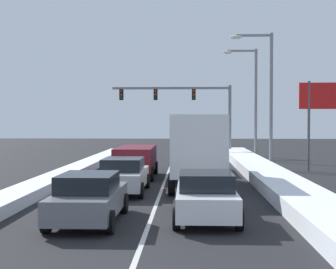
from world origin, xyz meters
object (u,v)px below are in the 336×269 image
object	(u,v)px
sedan_silver_center_lane_second	(123,175)
street_lamp_right_mid	(251,94)
sedan_white_right_lane_nearest	(206,196)
suv_maroon_center_lane_third	(136,159)
roadside_sign_right	(326,105)
sedan_gray_center_lane_nearest	(89,198)
street_lamp_right_near	(266,88)
box_truck_right_lane_second	(198,147)
traffic_light_gantry	(188,102)
suv_navy_right_lane_third	(194,154)

from	to	relation	value
sedan_silver_center_lane_second	street_lamp_right_mid	xyz separation A→B (m)	(7.69, 17.81, 4.37)
sedan_white_right_lane_nearest	street_lamp_right_mid	world-z (taller)	street_lamp_right_mid
suv_maroon_center_lane_third	roadside_sign_right	distance (m)	12.16
sedan_gray_center_lane_nearest	sedan_silver_center_lane_second	world-z (taller)	same
sedan_gray_center_lane_nearest	sedan_silver_center_lane_second	size ratio (longest dim) A/B	1.00
street_lamp_right_near	street_lamp_right_mid	world-z (taller)	street_lamp_right_mid
box_truck_right_lane_second	suv_maroon_center_lane_third	distance (m)	5.18
street_lamp_right_mid	traffic_light_gantry	bearing A→B (deg)	132.01
suv_navy_right_lane_third	street_lamp_right_mid	size ratio (longest dim) A/B	0.57
box_truck_right_lane_second	suv_maroon_center_lane_third	bearing A→B (deg)	129.94
suv_navy_right_lane_third	sedan_gray_center_lane_nearest	xyz separation A→B (m)	(-3.43, -15.56, -0.25)
sedan_gray_center_lane_nearest	suv_maroon_center_lane_third	world-z (taller)	suv_maroon_center_lane_third
sedan_gray_center_lane_nearest	street_lamp_right_near	bearing A→B (deg)	64.55
box_truck_right_lane_second	sedan_silver_center_lane_second	distance (m)	3.89
sedan_silver_center_lane_second	suv_navy_right_lane_third	bearing A→B (deg)	71.40
roadside_sign_right	box_truck_right_lane_second	bearing A→B (deg)	-136.16
traffic_light_gantry	roadside_sign_right	xyz separation A→B (m)	(8.36, -13.81, -0.71)
suv_navy_right_lane_third	traffic_light_gantry	distance (m)	14.38
street_lamp_right_mid	roadside_sign_right	bearing A→B (deg)	-67.61
suv_maroon_center_lane_third	traffic_light_gantry	xyz separation A→B (m)	(2.83, 17.49, 3.71)
sedan_white_right_lane_nearest	suv_navy_right_lane_third	xyz separation A→B (m)	(-0.18, 15.01, 0.25)
suv_maroon_center_lane_third	roadside_sign_right	world-z (taller)	roadside_sign_right
street_lamp_right_near	sedan_white_right_lane_nearest	bearing A→B (deg)	-105.04
suv_navy_right_lane_third	street_lamp_right_near	bearing A→B (deg)	13.97
street_lamp_right_mid	box_truck_right_lane_second	bearing A→B (deg)	-105.68
traffic_light_gantry	box_truck_right_lane_second	bearing A→B (deg)	-88.81
street_lamp_right_mid	roadside_sign_right	distance (m)	9.09
sedan_silver_center_lane_second	suv_maroon_center_lane_third	xyz separation A→B (m)	(-0.06, 5.78, 0.25)
sedan_gray_center_lane_nearest	suv_maroon_center_lane_third	size ratio (longest dim) A/B	0.92
suv_navy_right_lane_third	sedan_gray_center_lane_nearest	distance (m)	15.94
box_truck_right_lane_second	street_lamp_right_near	bearing A→B (deg)	62.75
sedan_white_right_lane_nearest	box_truck_right_lane_second	world-z (taller)	box_truck_right_lane_second
sedan_white_right_lane_nearest	suv_navy_right_lane_third	size ratio (longest dim) A/B	0.92
suv_navy_right_lane_third	sedan_gray_center_lane_nearest	size ratio (longest dim) A/B	1.09
suv_maroon_center_lane_third	roadside_sign_right	bearing A→B (deg)	18.22
sedan_white_right_lane_nearest	roadside_sign_right	xyz separation A→B (m)	(7.80, 15.09, 3.25)
box_truck_right_lane_second	roadside_sign_right	xyz separation A→B (m)	(7.91, 7.60, 2.12)
suv_navy_right_lane_third	suv_maroon_center_lane_third	size ratio (longest dim) A/B	1.00
sedan_white_right_lane_nearest	suv_maroon_center_lane_third	world-z (taller)	suv_maroon_center_lane_third
suv_navy_right_lane_third	traffic_light_gantry	size ratio (longest dim) A/B	0.46
box_truck_right_lane_second	sedan_gray_center_lane_nearest	xyz separation A→B (m)	(-3.49, -8.04, -1.14)
suv_maroon_center_lane_third	street_lamp_right_mid	xyz separation A→B (m)	(7.75, 12.03, 4.12)
sedan_white_right_lane_nearest	street_lamp_right_mid	xyz separation A→B (m)	(4.36, 23.43, 4.37)
sedan_silver_center_lane_second	roadside_sign_right	size ratio (longest dim) A/B	0.82
sedan_white_right_lane_nearest	traffic_light_gantry	size ratio (longest dim) A/B	0.42
street_lamp_right_mid	sedan_silver_center_lane_second	bearing A→B (deg)	-113.37
sedan_white_right_lane_nearest	sedan_silver_center_lane_second	size ratio (longest dim) A/B	1.00
suv_navy_right_lane_third	roadside_sign_right	distance (m)	8.52
sedan_silver_center_lane_second	suv_maroon_center_lane_third	world-z (taller)	suv_maroon_center_lane_third
sedan_gray_center_lane_nearest	suv_navy_right_lane_third	bearing A→B (deg)	77.57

